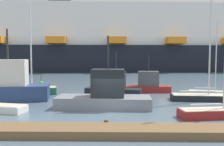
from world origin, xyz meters
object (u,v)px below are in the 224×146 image
object	(u,v)px
sailboat_2	(218,111)
channel_buoy_2	(153,85)
sailboat_0	(211,91)
channel_buoy_0	(41,83)
cruise_ship	(139,43)
sailboat_3	(27,90)
fishing_boat_3	(114,88)
fishing_boat_0	(105,95)
fishing_boat_1	(147,85)
fishing_boat_2	(6,86)
sailboat_4	(203,96)

from	to	relation	value
sailboat_2	channel_buoy_2	world-z (taller)	sailboat_2
sailboat_2	channel_buoy_2	size ratio (longest dim) A/B	6.89
sailboat_0	channel_buoy_0	world-z (taller)	sailboat_0
cruise_ship	sailboat_3	bearing A→B (deg)	-114.39
sailboat_2	fishing_boat_3	distance (m)	11.37
fishing_boat_3	channel_buoy_2	xyz separation A→B (m)	(5.25, 6.82, -0.51)
fishing_boat_0	fishing_boat_1	size ratio (longest dim) A/B	1.37
channel_buoy_2	fishing_boat_1	bearing A→B (deg)	-109.85
sailboat_0	sailboat_3	xyz separation A→B (m)	(-20.45, -0.19, 0.14)
fishing_boat_2	channel_buoy_0	xyz separation A→B (m)	(-0.48, 12.07, -1.10)
fishing_boat_0	channel_buoy_2	xyz separation A→B (m)	(5.95, 12.55, -0.72)
sailboat_2	sailboat_4	xyz separation A→B (m)	(1.36, 6.39, -0.02)
sailboat_3	channel_buoy_0	xyz separation A→B (m)	(-1.16, 8.48, -0.20)
sailboat_0	sailboat_4	xyz separation A→B (m)	(-2.12, -3.39, 0.08)
sailboat_2	fishing_boat_1	distance (m)	12.19
sailboat_0	fishing_boat_1	distance (m)	7.16
sailboat_3	sailboat_4	size ratio (longest dim) A/B	0.94
fishing_boat_2	sailboat_3	bearing A→B (deg)	67.92
sailboat_2	fishing_boat_3	size ratio (longest dim) A/B	1.58
sailboat_2	sailboat_3	size ratio (longest dim) A/B	1.01
sailboat_0	fishing_boat_2	xyz separation A→B (m)	(-21.13, -3.78, 1.04)
sailboat_3	channel_buoy_2	world-z (taller)	sailboat_3
sailboat_3	channel_buoy_2	size ratio (longest dim) A/B	6.80
sailboat_0	fishing_boat_2	distance (m)	21.49
sailboat_3	fishing_boat_2	distance (m)	3.76
fishing_boat_0	cruise_ship	bearing A→B (deg)	84.15
sailboat_2	fishing_boat_1	world-z (taller)	sailboat_2
sailboat_0	sailboat_4	bearing A→B (deg)	-103.62
sailboat_0	fishing_boat_3	xyz separation A→B (m)	(-10.74, -1.04, 0.50)
sailboat_0	fishing_boat_1	bearing A→B (deg)	-177.24
sailboat_0	sailboat_2	distance (m)	10.38
sailboat_4	fishing_boat_2	distance (m)	19.04
sailboat_0	sailboat_3	size ratio (longest dim) A/B	0.82
fishing_boat_0	channel_buoy_2	size ratio (longest dim) A/B	5.51
sailboat_2	fishing_boat_0	distance (m)	8.53
channel_buoy_0	cruise_ship	world-z (taller)	cruise_ship
sailboat_3	sailboat_0	bearing A→B (deg)	-11.35
sailboat_4	fishing_boat_3	bearing A→B (deg)	169.04
fishing_boat_3	fishing_boat_1	bearing A→B (deg)	51.65
sailboat_3	channel_buoy_2	xyz separation A→B (m)	(14.96, 5.97, -0.15)
sailboat_3	fishing_boat_1	bearing A→B (deg)	-3.04
fishing_boat_1	cruise_ship	size ratio (longest dim) A/B	0.04
sailboat_2	fishing_boat_2	bearing A→B (deg)	153.27
sailboat_4	fishing_boat_3	world-z (taller)	sailboat_4
fishing_boat_3	sailboat_0	bearing A→B (deg)	19.70
fishing_boat_3	cruise_ship	bearing A→B (deg)	95.45
fishing_boat_0	channel_buoy_0	size ratio (longest dim) A/B	5.09
fishing_boat_0	fishing_boat_1	xyz separation A→B (m)	(4.56, 8.69, -0.19)
sailboat_2	fishing_boat_1	xyz separation A→B (m)	(-3.40, 11.70, 0.43)
fishing_boat_0	fishing_boat_3	world-z (taller)	fishing_boat_0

